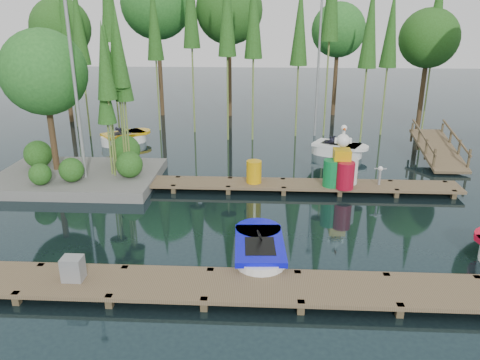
# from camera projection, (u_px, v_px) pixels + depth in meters

# --- Properties ---
(ground_plane) EXTENTS (90.00, 90.00, 0.00)m
(ground_plane) POSITION_uv_depth(u_px,v_px,m) (224.00, 216.00, 15.30)
(ground_plane) COLOR #1A2D32
(near_dock) EXTENTS (18.00, 1.50, 0.50)m
(near_dock) POSITION_uv_depth(u_px,v_px,m) (207.00, 286.00, 10.99)
(near_dock) COLOR brown
(near_dock) RESTS_ON ground
(far_dock) EXTENTS (15.00, 1.20, 0.50)m
(far_dock) POSITION_uv_depth(u_px,v_px,m) (256.00, 184.00, 17.52)
(far_dock) COLOR brown
(far_dock) RESTS_ON ground
(island) EXTENTS (6.20, 4.20, 6.75)m
(island) POSITION_uv_depth(u_px,v_px,m) (64.00, 100.00, 17.64)
(island) COLOR slate
(island) RESTS_ON ground
(tree_screen) EXTENTS (34.42, 18.53, 10.31)m
(tree_screen) POSITION_uv_depth(u_px,v_px,m) (200.00, 17.00, 23.31)
(tree_screen) COLOR #45321D
(tree_screen) RESTS_ON ground
(lamp_island) EXTENTS (0.30, 0.30, 7.25)m
(lamp_island) POSITION_uv_depth(u_px,v_px,m) (74.00, 74.00, 16.49)
(lamp_island) COLOR gray
(lamp_island) RESTS_ON ground
(lamp_rear) EXTENTS (0.30, 0.30, 7.25)m
(lamp_rear) POSITION_uv_depth(u_px,v_px,m) (319.00, 55.00, 24.01)
(lamp_rear) COLOR gray
(lamp_rear) RESTS_ON ground
(ramp) EXTENTS (1.50, 3.94, 1.49)m
(ramp) POSITION_uv_depth(u_px,v_px,m) (438.00, 149.00, 20.76)
(ramp) COLOR brown
(ramp) RESTS_ON ground
(boat_blue) EXTENTS (1.43, 2.89, 0.95)m
(boat_blue) POSITION_uv_depth(u_px,v_px,m) (259.00, 252.00, 12.44)
(boat_blue) COLOR white
(boat_blue) RESTS_ON ground
(boat_yellow_far) EXTENTS (2.76, 2.57, 1.31)m
(boat_yellow_far) POSITION_uv_depth(u_px,v_px,m) (125.00, 138.00, 23.86)
(boat_yellow_far) COLOR white
(boat_yellow_far) RESTS_ON ground
(boat_white_far) EXTENTS (2.91, 2.28, 1.26)m
(boat_white_far) POSITION_uv_depth(u_px,v_px,m) (338.00, 149.00, 21.84)
(boat_white_far) COLOR white
(boat_white_far) RESTS_ON ground
(utility_cabinet) EXTENTS (0.48, 0.40, 0.58)m
(utility_cabinet) POSITION_uv_depth(u_px,v_px,m) (73.00, 268.00, 11.03)
(utility_cabinet) COLOR gray
(utility_cabinet) RESTS_ON near_dock
(yellow_barrel) EXTENTS (0.56, 0.56, 0.84)m
(yellow_barrel) POSITION_uv_depth(u_px,v_px,m) (254.00, 172.00, 17.36)
(yellow_barrel) COLOR #D89D0B
(yellow_barrel) RESTS_ON far_dock
(drum_cluster) EXTENTS (1.31, 1.20, 2.26)m
(drum_cluster) POSITION_uv_depth(u_px,v_px,m) (342.00, 168.00, 16.96)
(drum_cluster) COLOR #0C7434
(drum_cluster) RESTS_ON far_dock
(seagull_post) EXTENTS (0.45, 0.24, 0.72)m
(seagull_post) POSITION_uv_depth(u_px,v_px,m) (380.00, 172.00, 17.10)
(seagull_post) COLOR gray
(seagull_post) RESTS_ON far_dock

